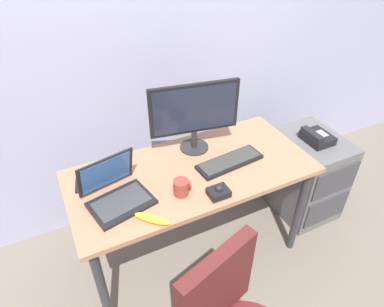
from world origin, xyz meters
TOP-DOWN VIEW (x-y plane):
  - ground_plane at (0.00, 0.00)m, footprint 8.00×8.00m
  - back_wall at (0.00, 0.68)m, footprint 6.00×0.10m
  - desk at (0.00, 0.00)m, footprint 1.43×0.67m
  - file_cabinet at (0.98, 0.02)m, footprint 0.42×0.53m
  - desk_phone at (0.97, 0.01)m, footprint 0.17×0.20m
  - monitor_main at (0.11, 0.19)m, footprint 0.54×0.18m
  - keyboard at (0.23, -0.04)m, footprint 0.42×0.17m
  - laptop at (-0.46, -0.04)m, footprint 0.36×0.34m
  - trackball_mouse at (0.03, -0.25)m, footprint 0.11×0.09m
  - coffee_mug at (-0.14, -0.15)m, footprint 0.09×0.08m
  - cell_phone at (-0.60, 0.16)m, footprint 0.10×0.15m
  - banana at (-0.35, -0.27)m, footprint 0.16×0.17m

SIDE VIEW (x-z plane):
  - ground_plane at x=0.00m, z-range 0.00..0.00m
  - file_cabinet at x=0.98m, z-range 0.00..0.65m
  - desk at x=0.00m, z-range 0.28..1.03m
  - desk_phone at x=0.97m, z-range 0.64..0.73m
  - cell_phone at x=-0.60m, z-range 0.75..0.76m
  - keyboard at x=0.23m, z-range 0.75..0.78m
  - banana at x=-0.35m, z-range 0.75..0.79m
  - trackball_mouse at x=0.03m, z-range 0.74..0.80m
  - coffee_mug at x=-0.14m, z-range 0.75..0.84m
  - laptop at x=-0.46m, z-range 0.68..0.92m
  - monitor_main at x=0.11m, z-range 0.79..1.23m
  - back_wall at x=0.00m, z-range 0.00..2.80m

